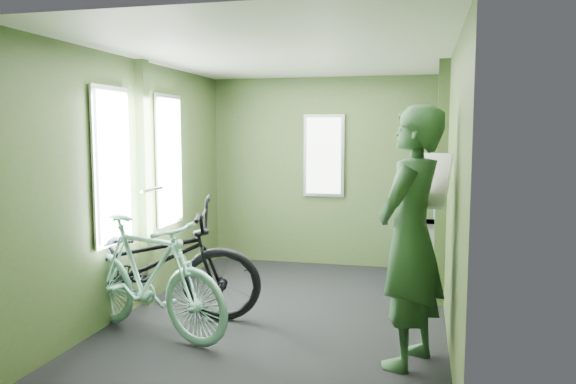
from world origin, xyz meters
name	(u,v)px	position (x,y,z in m)	size (l,w,h in m)	color
room	(282,155)	(-0.04, 0.04, 1.44)	(4.00, 4.02, 2.31)	black
bicycle_black	(145,323)	(-1.12, -0.51, 0.00)	(0.70, 2.01, 1.05)	black
bicycle_mint	(149,335)	(-0.95, -0.78, 0.00)	(0.46, 1.63, 0.98)	#85CDBE
passenger	(410,237)	(1.10, -0.86, 0.91)	(0.65, 0.80, 1.82)	#284A2B
waste_box	(429,260)	(1.26, 0.80, 0.38)	(0.23, 0.32, 0.77)	slate
bench_seat	(417,256)	(1.15, 1.45, 0.28)	(0.50, 0.89, 0.94)	navy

